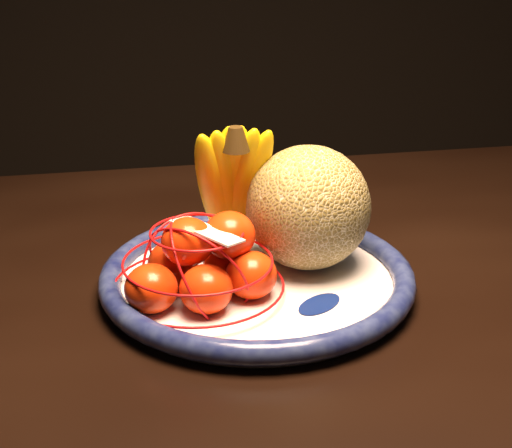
{
  "coord_description": "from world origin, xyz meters",
  "views": [
    {
      "loc": [
        -0.23,
        -0.72,
        1.17
      ],
      "look_at": [
        -0.15,
        0.01,
        0.86
      ],
      "focal_mm": 55.0,
      "sensor_mm": 36.0,
      "label": 1
    }
  ],
  "objects": [
    {
      "name": "dining_table",
      "position": [
        0.05,
        -0.03,
        0.71
      ],
      "size": [
        1.66,
        1.08,
        0.79
      ],
      "rotation": [
        0.0,
        0.0,
        0.08
      ],
      "color": "black",
      "rests_on": "ground"
    },
    {
      "name": "price_tag",
      "position": [
        -0.2,
        -0.04,
        0.88
      ],
      "size": [
        0.07,
        0.07,
        0.01
      ],
      "primitive_type": "cube",
      "rotation": [
        -0.14,
        0.1,
        -0.74
      ],
      "color": "white",
      "rests_on": "mandarin_bag"
    },
    {
      "name": "cantaloupe",
      "position": [
        -0.1,
        0.03,
        0.87
      ],
      "size": [
        0.13,
        0.13,
        0.13
      ],
      "primitive_type": "sphere",
      "color": "brown",
      "rests_on": "fruit_bowl"
    },
    {
      "name": "banana_bunch",
      "position": [
        -0.17,
        0.06,
        0.89
      ],
      "size": [
        0.11,
        0.11,
        0.17
      ],
      "rotation": [
        0.0,
        0.0,
        0.11
      ],
      "color": "#E7B400",
      "rests_on": "fruit_bowl"
    },
    {
      "name": "mandarin_bag",
      "position": [
        -0.21,
        -0.03,
        0.84
      ],
      "size": [
        0.18,
        0.18,
        0.11
      ],
      "rotation": [
        0.0,
        0.0,
        0.05
      ],
      "color": "#FF4514",
      "rests_on": "fruit_bowl"
    },
    {
      "name": "fruit_bowl",
      "position": [
        -0.15,
        0.0,
        0.81
      ],
      "size": [
        0.33,
        0.33,
        0.03
      ],
      "rotation": [
        0.0,
        0.0,
        0.12
      ],
      "color": "white",
      "rests_on": "dining_table"
    }
  ]
}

